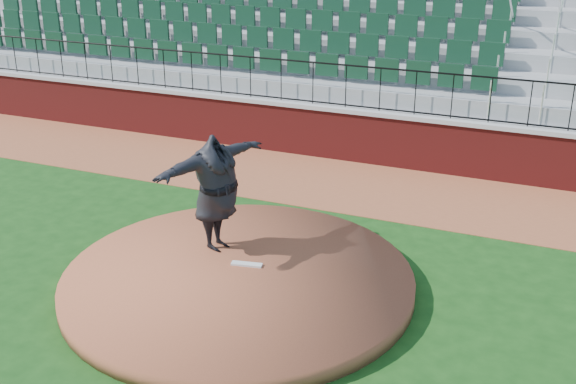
% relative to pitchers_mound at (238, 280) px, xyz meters
% --- Properties ---
extents(ground, '(90.00, 90.00, 0.00)m').
position_rel_pitchers_mound_xyz_m(ground, '(0.40, -0.37, -0.12)').
color(ground, '#133E11').
rests_on(ground, ground).
extents(warning_track, '(34.00, 3.20, 0.01)m').
position_rel_pitchers_mound_xyz_m(warning_track, '(0.40, 5.03, -0.12)').
color(warning_track, brown).
rests_on(warning_track, ground).
extents(field_wall, '(34.00, 0.35, 1.20)m').
position_rel_pitchers_mound_xyz_m(field_wall, '(0.40, 6.63, 0.47)').
color(field_wall, maroon).
rests_on(field_wall, ground).
extents(wall_cap, '(34.00, 0.45, 0.10)m').
position_rel_pitchers_mound_xyz_m(wall_cap, '(0.40, 6.63, 1.12)').
color(wall_cap, '#B7B7B7').
rests_on(wall_cap, field_wall).
extents(wall_railing, '(34.00, 0.05, 1.00)m').
position_rel_pitchers_mound_xyz_m(wall_railing, '(0.40, 6.63, 1.67)').
color(wall_railing, black).
rests_on(wall_railing, wall_cap).
extents(seating_stands, '(34.00, 5.10, 4.60)m').
position_rel_pitchers_mound_xyz_m(seating_stands, '(0.40, 9.36, 2.18)').
color(seating_stands, gray).
rests_on(seating_stands, ground).
extents(concourse_wall, '(34.00, 0.50, 5.50)m').
position_rel_pitchers_mound_xyz_m(concourse_wall, '(0.40, 12.16, 2.62)').
color(concourse_wall, maroon).
rests_on(concourse_wall, ground).
extents(pitchers_mound, '(5.65, 5.65, 0.25)m').
position_rel_pitchers_mound_xyz_m(pitchers_mound, '(0.00, 0.00, 0.00)').
color(pitchers_mound, brown).
rests_on(pitchers_mound, ground).
extents(pitching_rubber, '(0.53, 0.22, 0.03)m').
position_rel_pitchers_mound_xyz_m(pitching_rubber, '(0.01, 0.30, 0.14)').
color(pitching_rubber, silver).
rests_on(pitching_rubber, pitchers_mound).
extents(pitcher, '(1.33, 2.59, 2.04)m').
position_rel_pitchers_mound_xyz_m(pitcher, '(-0.73, 0.70, 1.14)').
color(pitcher, black).
rests_on(pitcher, pitchers_mound).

